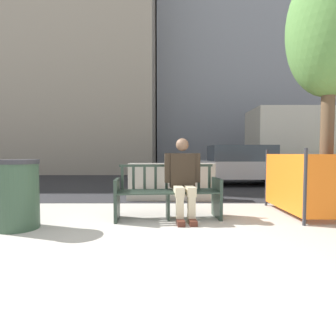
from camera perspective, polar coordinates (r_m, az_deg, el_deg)
ground_plane at (r=3.05m, az=-4.76°, el=-17.24°), size 200.00×200.00×0.00m
street_asphalt at (r=11.60m, az=-1.17°, el=-2.13°), size 120.00×12.00×0.01m
street_bench at (r=4.31m, az=-0.05°, el=-5.76°), size 1.73×0.68×0.88m
seated_person at (r=4.25m, az=3.30°, el=-1.91°), size 0.59×0.75×1.31m
jersey_barrier_centre at (r=6.12m, az=0.81°, el=-3.66°), size 2.02×0.76×0.84m
street_tree at (r=5.75m, az=31.89°, el=24.05°), size 1.43×1.43×4.36m
construction_fence at (r=5.37m, az=31.10°, el=-2.54°), size 1.56×1.56×1.15m
car_sedan_mid at (r=9.28m, az=14.62°, el=0.56°), size 4.62×1.93×1.34m
delivery_truck at (r=13.76m, az=30.61°, el=5.27°), size 6.81×2.36×3.05m
trash_bin at (r=4.27m, az=-29.88°, el=-4.95°), size 0.59×0.59×0.98m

